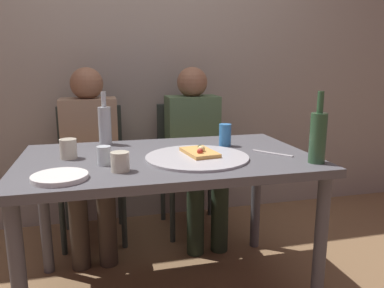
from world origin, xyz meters
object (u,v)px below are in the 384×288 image
object	(u,v)px
pizza_tray	(197,157)
guest_in_sweater	(90,151)
table_knife	(272,153)
wine_glass	(120,162)
beer_bottle	(105,124)
chair_left	(92,164)
dining_table	(168,172)
wine_bottle	(318,136)
soda_can	(225,135)
guest_in_beanie	(195,145)
chair_right	(190,158)
tumbler_far	(68,149)
plate_stack	(60,177)
pizza_slice_last	(200,152)
tumbler_near	(104,156)

from	to	relation	value
pizza_tray	guest_in_sweater	bearing A→B (deg)	123.80
table_knife	wine_glass	bearing A→B (deg)	-118.34
beer_bottle	wine_glass	distance (m)	0.57
chair_left	dining_table	bearing A→B (deg)	114.90
wine_bottle	beer_bottle	distance (m)	1.13
soda_can	guest_in_beanie	size ratio (longest dim) A/B	0.10
wine_bottle	beer_bottle	bearing A→B (deg)	145.19
dining_table	wine_glass	size ratio (longest dim) A/B	17.00
beer_bottle	chair_right	distance (m)	0.85
pizza_tray	chair_right	size ratio (longest dim) A/B	0.55
tumbler_far	soda_can	xyz separation A→B (m)	(0.82, 0.08, 0.01)
beer_bottle	soda_can	distance (m)	0.67
wine_bottle	table_knife	world-z (taller)	wine_bottle
pizza_tray	table_knife	world-z (taller)	pizza_tray
pizza_tray	wine_glass	size ratio (longest dim) A/B	5.97
wine_bottle	soda_can	bearing A→B (deg)	123.61
wine_glass	chair_right	bearing A→B (deg)	61.73
wine_glass	wine_bottle	bearing A→B (deg)	-5.06
pizza_tray	guest_in_sweater	world-z (taller)	guest_in_sweater
wine_glass	soda_can	bearing A→B (deg)	31.35
plate_stack	chair_right	size ratio (longest dim) A/B	0.24
chair_left	guest_in_beanie	world-z (taller)	guest_in_beanie
beer_bottle	table_knife	size ratio (longest dim) A/B	1.34
beer_bottle	chair_left	xyz separation A→B (m)	(-0.09, 0.48, -0.35)
dining_table	wine_bottle	size ratio (longest dim) A/B	4.32
wine_glass	soda_can	xyz separation A→B (m)	(0.59, 0.36, 0.02)
wine_bottle	tumbler_far	distance (m)	1.16
tumbler_far	wine_glass	distance (m)	0.36
dining_table	soda_can	distance (m)	0.40
pizza_slice_last	beer_bottle	distance (m)	0.60
tumbler_far	chair_left	size ratio (longest dim) A/B	0.11
dining_table	tumbler_far	size ratio (longest dim) A/B	14.91
pizza_tray	wine_bottle	distance (m)	0.56
table_knife	tumbler_near	bearing A→B (deg)	-127.50
tumbler_far	chair_right	xyz separation A→B (m)	(0.79, 0.76, -0.28)
chair_right	guest_in_beanie	size ratio (longest dim) A/B	0.77
dining_table	plate_stack	size ratio (longest dim) A/B	6.46
beer_bottle	soda_can	xyz separation A→B (m)	(0.64, -0.21, -0.05)
beer_bottle	tumbler_far	distance (m)	0.34
plate_stack	pizza_slice_last	bearing A→B (deg)	19.17
dining_table	chair_left	bearing A→B (deg)	114.90
wine_bottle	plate_stack	distance (m)	1.12
wine_glass	guest_in_beanie	bearing A→B (deg)	57.82
beer_bottle	tumbler_far	world-z (taller)	beer_bottle
beer_bottle	chair_right	size ratio (longest dim) A/B	0.33
plate_stack	guest_in_sweater	world-z (taller)	guest_in_sweater
dining_table	beer_bottle	size ratio (longest dim) A/B	4.80
pizza_slice_last	wine_bottle	xyz separation A→B (m)	(0.49, -0.24, 0.10)
dining_table	chair_right	world-z (taller)	chair_right
wine_bottle	chair_right	world-z (taller)	wine_bottle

